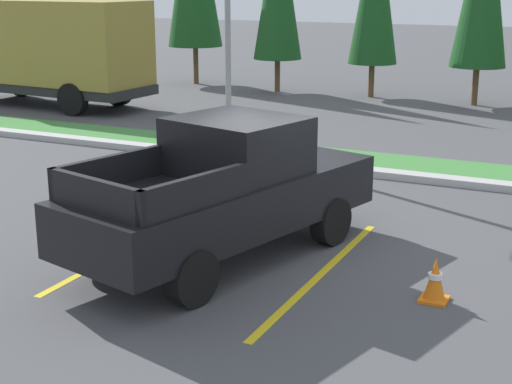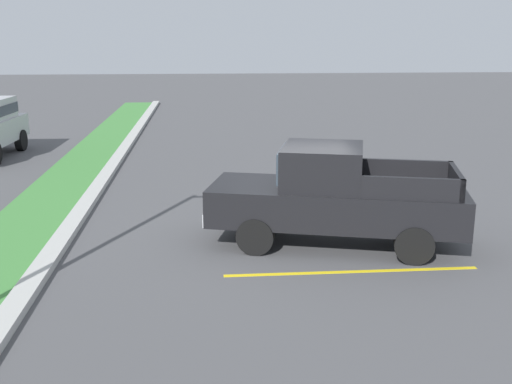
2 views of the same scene
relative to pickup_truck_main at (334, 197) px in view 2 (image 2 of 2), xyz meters
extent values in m
plane|color=#4C4C4F|center=(0.42, 0.72, -1.04)|extent=(120.00, 120.00, 0.00)
cube|color=yellow|center=(-1.56, -0.05, -1.04)|extent=(0.12, 4.80, 0.01)
cube|color=yellow|center=(1.54, -0.05, -1.04)|extent=(0.12, 4.80, 0.01)
cube|color=#B2B2AD|center=(0.42, 5.72, -0.97)|extent=(56.00, 0.40, 0.15)
cube|color=#42843D|center=(0.42, 6.82, -1.01)|extent=(56.00, 1.80, 0.06)
cylinder|color=black|center=(-0.44, 1.67, -0.66)|extent=(0.46, 0.81, 0.76)
cylinder|color=black|center=(1.20, 1.23, -0.66)|extent=(0.46, 0.81, 0.76)
cylinder|color=black|center=(-1.23, -1.33, -0.66)|extent=(0.46, 0.81, 0.76)
cylinder|color=black|center=(0.41, -1.76, -0.66)|extent=(0.46, 0.81, 0.76)
cube|color=black|center=(-0.01, -0.05, -0.16)|extent=(3.17, 5.51, 0.76)
cube|color=black|center=(0.06, 0.24, 0.64)|extent=(2.11, 2.00, 0.84)
cube|color=#2D3842|center=(0.27, 1.03, 0.69)|extent=(1.58, 0.47, 0.63)
cube|color=black|center=(-1.21, -1.23, 0.44)|extent=(0.58, 1.86, 0.44)
cube|color=black|center=(0.44, -1.67, 0.44)|extent=(0.58, 1.86, 0.44)
cube|color=black|center=(-0.61, -2.32, 0.44)|extent=(1.77, 0.56, 0.44)
cube|color=silver|center=(0.64, 2.42, -0.40)|extent=(1.79, 0.62, 0.28)
cylinder|color=black|center=(11.74, 9.65, -0.64)|extent=(0.81, 0.29, 0.80)
cube|color=orange|center=(3.20, -0.30, -1.02)|extent=(0.36, 0.36, 0.04)
cone|color=orange|center=(3.20, -0.30, -0.72)|extent=(0.28, 0.28, 0.56)
cylinder|color=white|center=(3.20, -0.30, -0.69)|extent=(0.19, 0.19, 0.07)
camera|label=1|loc=(5.09, -9.67, 3.03)|focal=53.84mm
camera|label=2|loc=(-11.98, 2.65, 3.23)|focal=42.65mm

